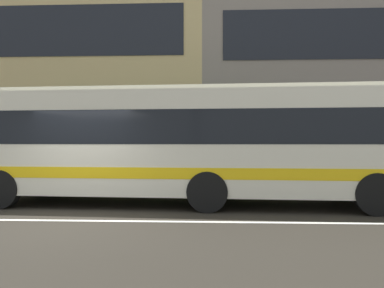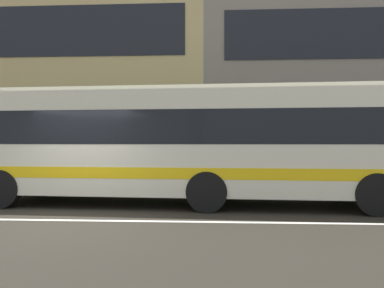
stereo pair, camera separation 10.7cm
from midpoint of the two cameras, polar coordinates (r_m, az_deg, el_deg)
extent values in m
plane|color=#2C2821|center=(8.83, -18.74, -10.90)|extent=(160.00, 160.00, 0.00)
cube|color=silver|center=(8.83, -18.74, -10.87)|extent=(60.00, 0.16, 0.01)
cube|color=#255427|center=(14.99, -17.68, -4.06)|extent=(17.02, 1.10, 1.16)
cube|color=tan|center=(25.29, -22.42, 9.77)|extent=(20.81, 10.99, 11.78)
cube|color=beige|center=(10.37, -0.83, 0.15)|extent=(11.37, 3.14, 2.67)
cube|color=black|center=(10.37, -0.83, 2.36)|extent=(10.70, 3.12, 0.85)
cube|color=yellow|center=(10.39, -0.83, -3.91)|extent=(11.15, 3.15, 0.28)
cube|color=beige|center=(10.46, -0.83, 7.82)|extent=(10.90, 2.71, 0.12)
cylinder|color=black|center=(10.95, -26.62, -6.09)|extent=(1.01, 0.33, 1.00)
cylinder|color=black|center=(12.95, -20.99, -5.10)|extent=(1.01, 0.33, 1.00)
cylinder|color=black|center=(9.22, 2.57, -7.26)|extent=(1.01, 0.33, 1.00)
cylinder|color=black|center=(11.52, 3.34, -5.74)|extent=(1.01, 0.33, 1.00)
cylinder|color=black|center=(9.78, 26.39, -6.85)|extent=(1.01, 0.33, 1.00)
cylinder|color=black|center=(11.98, 22.57, -5.54)|extent=(1.01, 0.33, 1.00)
camera|label=1|loc=(0.05, -89.71, 0.00)|focal=35.20mm
camera|label=2|loc=(0.05, 90.29, 0.00)|focal=35.20mm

